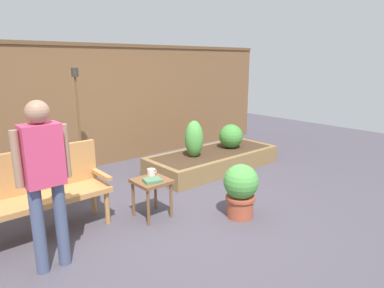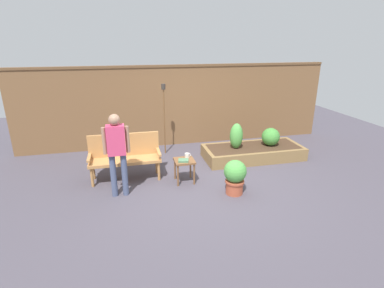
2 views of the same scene
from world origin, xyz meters
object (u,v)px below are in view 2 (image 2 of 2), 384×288
(side_table, at_px, (184,164))
(shrub_far_corner, at_px, (271,137))
(potted_boxwood, at_px, (235,176))
(tiki_torch, at_px, (164,107))
(shrub_near_bench, at_px, (236,136))
(book_on_table, at_px, (183,160))
(person_by_bench, at_px, (117,148))
(garden_bench, at_px, (125,153))
(cup_on_table, at_px, (187,155))

(side_table, relative_size, shrub_far_corner, 1.10)
(potted_boxwood, relative_size, tiki_torch, 0.38)
(shrub_near_bench, bearing_deg, book_on_table, -147.36)
(tiki_torch, bearing_deg, person_by_bench, -119.86)
(book_on_table, bearing_deg, shrub_near_bench, 46.49)
(book_on_table, bearing_deg, potted_boxwood, -23.01)
(garden_bench, bearing_deg, book_on_table, -25.64)
(potted_boxwood, height_order, shrub_near_bench, shrub_near_bench)
(shrub_far_corner, height_order, tiki_torch, tiki_torch)
(garden_bench, bearing_deg, potted_boxwood, -30.79)
(shrub_near_bench, bearing_deg, garden_bench, -171.12)
(garden_bench, distance_m, book_on_table, 1.25)
(book_on_table, bearing_deg, garden_bench, 168.21)
(side_table, distance_m, shrub_far_corner, 2.51)
(book_on_table, xyz_separation_m, shrub_near_bench, (1.48, 0.95, 0.11))
(shrub_near_bench, bearing_deg, tiki_torch, 152.18)
(book_on_table, distance_m, shrub_near_bench, 1.76)
(person_by_bench, bearing_deg, garden_bench, 80.39)
(garden_bench, distance_m, shrub_near_bench, 2.64)
(side_table, distance_m, person_by_bench, 1.42)
(book_on_table, bearing_deg, person_by_bench, -156.76)
(shrub_near_bench, xyz_separation_m, person_by_bench, (-2.73, -1.16, 0.33))
(cup_on_table, distance_m, book_on_table, 0.24)
(shrub_near_bench, xyz_separation_m, tiki_torch, (-1.59, 0.84, 0.60))
(tiki_torch, bearing_deg, potted_boxwood, -68.44)
(side_table, xyz_separation_m, shrub_near_bench, (1.45, 0.88, 0.21))
(book_on_table, bearing_deg, cup_on_table, 72.74)
(potted_boxwood, height_order, person_by_bench, person_by_bench)
(cup_on_table, bearing_deg, shrub_near_bench, 28.80)
(cup_on_table, distance_m, tiki_torch, 1.74)
(shrub_near_bench, height_order, tiki_torch, tiki_torch)
(garden_bench, xyz_separation_m, tiki_torch, (1.02, 1.25, 0.66))
(shrub_far_corner, bearing_deg, person_by_bench, -162.36)
(potted_boxwood, bearing_deg, side_table, 139.25)
(person_by_bench, bearing_deg, shrub_near_bench, 22.91)
(garden_bench, height_order, shrub_far_corner, garden_bench)
(garden_bench, distance_m, side_table, 1.26)
(side_table, distance_m, shrub_near_bench, 1.71)
(garden_bench, bearing_deg, cup_on_table, -15.24)
(side_table, xyz_separation_m, potted_boxwood, (0.82, -0.70, -0.03))
(potted_boxwood, bearing_deg, garden_bench, 149.21)
(book_on_table, xyz_separation_m, person_by_bench, (-1.25, -0.21, 0.43))
(garden_bench, bearing_deg, shrub_near_bench, 8.88)
(book_on_table, xyz_separation_m, shrub_far_corner, (2.38, 0.95, 0.02))
(potted_boxwood, bearing_deg, shrub_far_corner, 45.96)
(shrub_near_bench, relative_size, tiki_torch, 0.35)
(shrub_near_bench, distance_m, shrub_far_corner, 0.90)
(book_on_table, distance_m, tiki_torch, 1.92)
(garden_bench, bearing_deg, person_by_bench, -99.61)
(cup_on_table, xyz_separation_m, person_by_bench, (-1.38, -0.41, 0.41))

